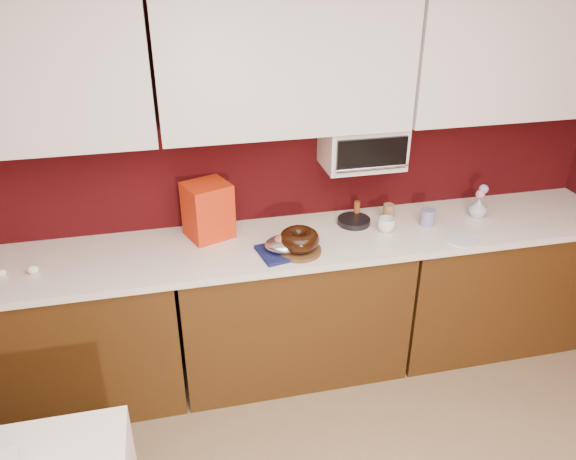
% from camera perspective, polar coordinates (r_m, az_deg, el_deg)
% --- Properties ---
extents(wall_back, '(4.00, 0.02, 2.50)m').
position_cam_1_polar(wall_back, '(3.31, -0.84, 6.83)').
color(wall_back, '#390709').
rests_on(wall_back, floor).
extents(base_cabinet_left, '(1.31, 0.58, 0.86)m').
position_cam_1_polar(base_cabinet_left, '(3.44, -22.21, -10.21)').
color(base_cabinet_left, '#45290D').
rests_on(base_cabinet_left, floor).
extents(base_cabinet_center, '(1.31, 0.58, 0.86)m').
position_cam_1_polar(base_cabinet_center, '(3.43, 0.34, -7.93)').
color(base_cabinet_center, '#45290D').
rests_on(base_cabinet_center, floor).
extents(base_cabinet_right, '(1.31, 0.58, 0.86)m').
position_cam_1_polar(base_cabinet_right, '(3.90, 19.85, -4.94)').
color(base_cabinet_right, '#45290D').
rests_on(base_cabinet_right, floor).
extents(countertop, '(4.00, 0.62, 0.04)m').
position_cam_1_polar(countertop, '(3.19, 0.36, -1.34)').
color(countertop, white).
rests_on(countertop, base_cabinet_center).
extents(upper_cabinet_left, '(1.31, 0.33, 0.70)m').
position_cam_1_polar(upper_cabinet_left, '(3.00, -26.75, 13.76)').
color(upper_cabinet_left, white).
rests_on(upper_cabinet_left, wall_back).
extents(upper_cabinet_center, '(1.31, 0.33, 0.70)m').
position_cam_1_polar(upper_cabinet_center, '(2.99, -0.24, 16.54)').
color(upper_cabinet_center, white).
rests_on(upper_cabinet_center, wall_back).
extents(upper_cabinet_right, '(1.31, 0.33, 0.70)m').
position_cam_1_polar(upper_cabinet_right, '(3.52, 22.40, 16.28)').
color(upper_cabinet_right, white).
rests_on(upper_cabinet_right, wall_back).
extents(toaster_oven, '(0.45, 0.30, 0.25)m').
position_cam_1_polar(toaster_oven, '(3.25, 7.55, 8.57)').
color(toaster_oven, white).
rests_on(toaster_oven, upper_cabinet_center).
extents(toaster_oven_door, '(0.40, 0.02, 0.18)m').
position_cam_1_polar(toaster_oven_door, '(3.11, 8.54, 7.62)').
color(toaster_oven_door, black).
rests_on(toaster_oven_door, toaster_oven).
extents(toaster_oven_handle, '(0.42, 0.02, 0.02)m').
position_cam_1_polar(toaster_oven_handle, '(3.13, 8.54, 6.23)').
color(toaster_oven_handle, silver).
rests_on(toaster_oven_handle, toaster_oven).
extents(cake_base, '(0.27, 0.27, 0.02)m').
position_cam_1_polar(cake_base, '(3.05, 1.13, -2.09)').
color(cake_base, brown).
rests_on(cake_base, countertop).
extents(bundt_cake, '(0.22, 0.22, 0.09)m').
position_cam_1_polar(bundt_cake, '(3.02, 1.14, -0.96)').
color(bundt_cake, black).
rests_on(bundt_cake, cake_base).
extents(navy_towel, '(0.30, 0.27, 0.02)m').
position_cam_1_polar(navy_towel, '(3.05, -0.44, -2.18)').
color(navy_towel, '#141B4C').
rests_on(navy_towel, countertop).
extents(foil_ham_nest, '(0.22, 0.19, 0.08)m').
position_cam_1_polar(foil_ham_nest, '(3.02, -0.44, -1.44)').
color(foil_ham_nest, silver).
rests_on(foil_ham_nest, navy_towel).
extents(roasted_ham, '(0.13, 0.12, 0.07)m').
position_cam_1_polar(roasted_ham, '(3.01, -0.45, -1.02)').
color(roasted_ham, '#B86254').
rests_on(roasted_ham, foil_ham_nest).
extents(pandoro_box, '(0.30, 0.28, 0.32)m').
position_cam_1_polar(pandoro_box, '(3.19, -8.14, 1.99)').
color(pandoro_box, '#B6110C').
rests_on(pandoro_box, countertop).
extents(dark_pan, '(0.26, 0.26, 0.03)m').
position_cam_1_polar(dark_pan, '(3.38, 6.70, 0.90)').
color(dark_pan, black).
rests_on(dark_pan, countertop).
extents(coffee_mug, '(0.11, 0.11, 0.10)m').
position_cam_1_polar(coffee_mug, '(3.30, 9.96, 0.66)').
color(coffee_mug, white).
rests_on(coffee_mug, countertop).
extents(blue_jar, '(0.11, 0.11, 0.10)m').
position_cam_1_polar(blue_jar, '(3.43, 13.99, 1.26)').
color(blue_jar, navy).
rests_on(blue_jar, countertop).
extents(flower_vase, '(0.11, 0.11, 0.13)m').
position_cam_1_polar(flower_vase, '(3.61, 18.76, 2.29)').
color(flower_vase, silver).
rests_on(flower_vase, countertop).
extents(flower_pink, '(0.05, 0.05, 0.05)m').
position_cam_1_polar(flower_pink, '(3.58, 18.95, 3.46)').
color(flower_pink, pink).
rests_on(flower_pink, flower_vase).
extents(flower_blue, '(0.06, 0.06, 0.06)m').
position_cam_1_polar(flower_blue, '(3.60, 19.26, 3.95)').
color(flower_blue, '#849BD3').
rests_on(flower_blue, flower_vase).
extents(china_plate, '(0.20, 0.20, 0.01)m').
position_cam_1_polar(china_plate, '(3.33, 17.26, -0.88)').
color(china_plate, white).
rests_on(china_plate, countertop).
extents(amber_bottle, '(0.05, 0.05, 0.11)m').
position_cam_1_polar(amber_bottle, '(3.44, 7.01, 2.08)').
color(amber_bottle, brown).
rests_on(amber_bottle, countertop).
extents(paper_cup, '(0.08, 0.08, 0.10)m').
position_cam_1_polar(paper_cup, '(3.45, 10.16, 1.84)').
color(paper_cup, olive).
rests_on(paper_cup, countertop).
extents(egg_left, '(0.06, 0.05, 0.04)m').
position_cam_1_polar(egg_left, '(3.19, -27.08, -3.91)').
color(egg_left, white).
rests_on(egg_left, countertop).
extents(egg_right, '(0.07, 0.06, 0.04)m').
position_cam_1_polar(egg_right, '(3.14, -24.49, -3.68)').
color(egg_right, white).
rests_on(egg_right, countertop).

